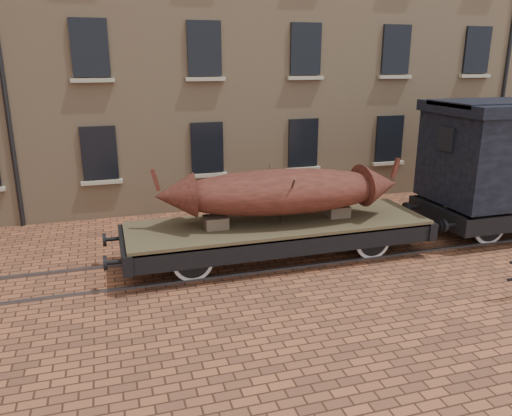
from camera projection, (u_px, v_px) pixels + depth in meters
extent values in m
plane|color=brown|center=(335.00, 252.00, 13.67)|extent=(90.00, 90.00, 0.00)
cube|color=tan|center=(305.00, 13.00, 21.66)|extent=(40.00, 10.00, 14.00)
cube|color=black|center=(99.00, 153.00, 15.92)|extent=(1.10, 0.12, 1.70)
cube|color=#AEA88F|center=(102.00, 182.00, 16.13)|extent=(1.30, 0.18, 0.12)
cube|color=black|center=(207.00, 147.00, 16.89)|extent=(1.10, 0.12, 1.70)
cube|color=#AEA88F|center=(208.00, 175.00, 17.11)|extent=(1.30, 0.18, 0.12)
cube|color=black|center=(303.00, 143.00, 17.87)|extent=(1.10, 0.12, 1.70)
cube|color=#AEA88F|center=(303.00, 169.00, 18.08)|extent=(1.30, 0.18, 0.12)
cube|color=black|center=(389.00, 138.00, 18.84)|extent=(1.10, 0.12, 1.70)
cube|color=#AEA88F|center=(388.00, 163.00, 19.06)|extent=(1.30, 0.18, 0.12)
cube|color=black|center=(467.00, 134.00, 19.82)|extent=(1.10, 0.12, 1.70)
cube|color=#AEA88F|center=(465.00, 158.00, 20.03)|extent=(1.30, 0.18, 0.12)
cube|color=black|center=(90.00, 48.00, 15.00)|extent=(1.10, 0.12, 1.70)
cube|color=#AEA88F|center=(93.00, 80.00, 15.22)|extent=(1.30, 0.18, 0.12)
cube|color=black|center=(204.00, 48.00, 15.97)|extent=(1.10, 0.12, 1.70)
cube|color=#AEA88F|center=(206.00, 79.00, 16.19)|extent=(1.30, 0.18, 0.12)
cube|color=black|center=(306.00, 49.00, 16.95)|extent=(1.10, 0.12, 1.70)
cube|color=#AEA88F|center=(305.00, 78.00, 17.16)|extent=(1.30, 0.18, 0.12)
cube|color=black|center=(396.00, 50.00, 17.92)|extent=(1.10, 0.12, 1.70)
cube|color=#AEA88F|center=(395.00, 77.00, 18.14)|extent=(1.30, 0.18, 0.12)
cube|color=black|center=(477.00, 50.00, 18.90)|extent=(1.10, 0.12, 1.70)
cube|color=#AEA88F|center=(475.00, 76.00, 19.11)|extent=(1.30, 0.18, 0.12)
cube|color=#59595E|center=(347.00, 261.00, 13.01)|extent=(30.00, 0.08, 0.06)
cube|color=#59595E|center=(324.00, 242.00, 14.32)|extent=(30.00, 0.08, 0.06)
cube|color=#49412C|center=(278.00, 224.00, 12.93)|extent=(7.77, 2.28, 0.12)
cube|color=black|center=(293.00, 247.00, 12.03)|extent=(7.77, 0.17, 0.47)
cube|color=black|center=(266.00, 221.00, 13.97)|extent=(7.77, 0.17, 0.47)
cube|color=black|center=(125.00, 249.00, 11.92)|extent=(0.23, 2.38, 0.47)
cylinder|color=black|center=(113.00, 262.00, 11.13)|extent=(0.36, 0.10, 0.10)
cylinder|color=black|center=(105.00, 263.00, 11.08)|extent=(0.08, 0.33, 0.33)
cylinder|color=black|center=(112.00, 239.00, 12.55)|extent=(0.36, 0.10, 0.10)
cylinder|color=black|center=(104.00, 240.00, 12.50)|extent=(0.08, 0.33, 0.33)
cube|color=black|center=(408.00, 219.00, 14.08)|extent=(0.23, 2.38, 0.47)
cylinder|color=black|center=(434.00, 227.00, 13.45)|extent=(0.36, 0.10, 0.10)
cylinder|color=black|center=(439.00, 226.00, 13.50)|extent=(0.08, 0.33, 0.33)
cylinder|color=black|center=(402.00, 211.00, 14.88)|extent=(0.36, 0.10, 0.10)
cylinder|color=black|center=(407.00, 210.00, 14.93)|extent=(0.08, 0.33, 0.33)
cylinder|color=black|center=(188.00, 251.00, 12.40)|extent=(0.10, 1.97, 0.10)
cylinder|color=white|center=(193.00, 262.00, 11.74)|extent=(0.99, 0.07, 0.99)
cylinder|color=black|center=(193.00, 262.00, 11.74)|extent=(0.82, 0.10, 0.82)
cube|color=black|center=(193.00, 254.00, 11.56)|extent=(0.93, 0.08, 0.10)
cylinder|color=white|center=(183.00, 241.00, 13.06)|extent=(0.99, 0.07, 0.99)
cylinder|color=black|center=(183.00, 241.00, 13.06)|extent=(0.82, 0.10, 0.82)
cube|color=black|center=(182.00, 231.00, 13.11)|extent=(0.93, 0.08, 0.10)
cylinder|color=black|center=(360.00, 232.00, 13.73)|extent=(0.10, 1.97, 0.10)
cylinder|color=white|center=(373.00, 241.00, 13.07)|extent=(0.99, 0.07, 0.99)
cylinder|color=black|center=(373.00, 241.00, 13.07)|extent=(0.82, 0.10, 0.82)
cube|color=black|center=(376.00, 234.00, 12.89)|extent=(0.93, 0.08, 0.10)
cylinder|color=white|center=(348.00, 224.00, 14.39)|extent=(0.99, 0.07, 0.99)
cylinder|color=black|center=(348.00, 224.00, 14.39)|extent=(0.82, 0.10, 0.82)
cube|color=black|center=(346.00, 215.00, 14.43)|extent=(0.93, 0.08, 0.10)
cube|color=black|center=(278.00, 238.00, 13.05)|extent=(4.14, 0.06, 0.06)
cube|color=brown|center=(216.00, 222.00, 12.41)|extent=(0.57, 0.52, 0.29)
cube|color=brown|center=(337.00, 211.00, 13.33)|extent=(0.57, 0.52, 0.29)
ellipsoid|color=maroon|center=(281.00, 192.00, 12.70)|extent=(5.79, 2.21, 1.13)
cone|color=maroon|center=(175.00, 196.00, 12.14)|extent=(1.06, 1.15, 1.07)
cube|color=maroon|center=(155.00, 180.00, 11.93)|extent=(0.23, 0.13, 0.54)
cone|color=maroon|center=(379.00, 184.00, 13.24)|extent=(1.06, 1.15, 1.07)
cube|color=maroon|center=(395.00, 168.00, 13.20)|extent=(0.23, 0.13, 0.54)
cylinder|color=#3E2E26|center=(287.00, 201.00, 12.32)|extent=(0.05, 0.97, 1.36)
cylinder|color=#3E2E26|center=(275.00, 192.00, 13.16)|extent=(0.05, 0.97, 1.36)
cube|color=black|center=(501.00, 196.00, 16.38)|extent=(6.60, 0.18, 0.49)
cube|color=black|center=(438.00, 215.00, 14.35)|extent=(0.24, 2.64, 0.49)
cylinder|color=black|center=(443.00, 226.00, 13.41)|extent=(0.09, 0.35, 0.35)
cylinder|color=black|center=(406.00, 208.00, 15.02)|extent=(0.09, 0.35, 0.35)
cylinder|color=black|center=(472.00, 219.00, 14.76)|extent=(0.11, 2.09, 0.11)
cylinder|color=white|center=(490.00, 227.00, 14.10)|extent=(1.06, 0.08, 1.06)
cylinder|color=black|center=(490.00, 227.00, 14.10)|extent=(0.87, 0.11, 0.87)
cylinder|color=white|center=(456.00, 212.00, 15.42)|extent=(1.06, 0.08, 1.06)
cylinder|color=black|center=(456.00, 212.00, 15.42)|extent=(0.87, 0.11, 0.87)
cube|color=black|center=(446.00, 139.00, 13.71)|extent=(0.09, 0.66, 0.66)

